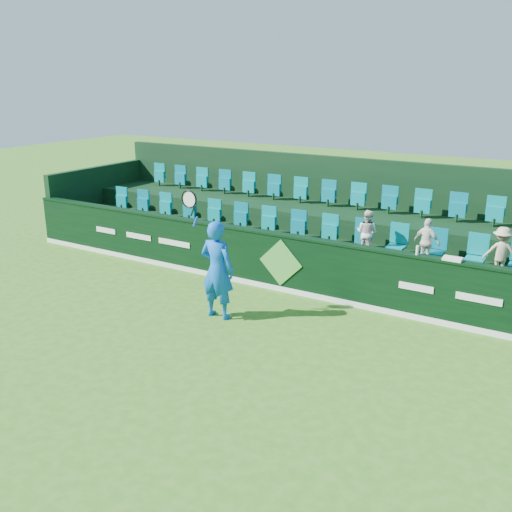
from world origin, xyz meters
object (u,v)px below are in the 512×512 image
Objects in this scene: spectator_right at (501,252)px; towel at (453,259)px; spectator_middle at (427,242)px; drinks_bottle at (417,250)px; tennis_player at (217,269)px; spectator_left at (367,233)px.

towel is at bearing 46.04° from spectator_right.
drinks_bottle is (0.11, -1.12, 0.12)m from spectator_middle.
spectator_middle is 0.98× the size of spectator_right.
tennis_player reaches higher than spectator_right.
drinks_bottle reaches higher than towel.
towel is (-0.71, -1.12, 0.05)m from spectator_right.
spectator_left is at bearing 152.61° from towel.
drinks_bottle is at bearing 30.79° from tennis_player.
spectator_middle is (1.36, 0.00, -0.01)m from spectator_left.
drinks_bottle is (-0.69, 0.00, 0.07)m from towel.
spectator_left is 1.85m from drinks_bottle.
tennis_player is at bearing -149.21° from drinks_bottle.
spectator_right is 2.98× the size of towel.
spectator_left reaches higher than spectator_right.
spectator_middle is at bearing 43.60° from tennis_player.
spectator_left is (1.96, 3.17, 0.30)m from tennis_player.
spectator_right reaches higher than spectator_middle.
tennis_player is 5.78m from spectator_right.
spectator_middle is at bearing 95.53° from drinks_bottle.
towel is 0.69m from drinks_bottle.
tennis_player is 4.60m from spectator_middle.
spectator_left is at bearing 16.91° from spectator_middle.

